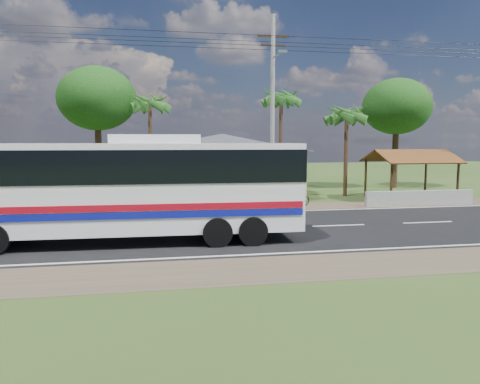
{
  "coord_description": "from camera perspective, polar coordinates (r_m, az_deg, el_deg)",
  "views": [
    {
      "loc": [
        -3.83,
        -20.0,
        3.89
      ],
      "look_at": [
        0.07,
        1.0,
        1.55
      ],
      "focal_mm": 35.0,
      "sensor_mm": 36.0,
      "label": 1
    }
  ],
  "objects": [
    {
      "name": "ground",
      "position": [
        20.73,
        0.31,
        -4.56
      ],
      "size": [
        120.0,
        120.0,
        0.0
      ],
      "primitive_type": "plane",
      "color": "#2E4619",
      "rests_on": "ground"
    },
    {
      "name": "road",
      "position": [
        20.73,
        0.31,
        -4.54
      ],
      "size": [
        120.0,
        16.0,
        0.03
      ],
      "color": "black",
      "rests_on": "ground"
    },
    {
      "name": "house",
      "position": [
        33.37,
        -2.2,
        4.1
      ],
      "size": [
        12.4,
        10.0,
        5.0
      ],
      "color": "tan",
      "rests_on": "ground"
    },
    {
      "name": "waiting_shed",
      "position": [
        33.11,
        20.07,
        3.86
      ],
      "size": [
        5.2,
        4.48,
        3.35
      ],
      "color": "#372514",
      "rests_on": "ground"
    },
    {
      "name": "concrete_barrier",
      "position": [
        30.29,
        21.06,
        -0.69
      ],
      "size": [
        7.0,
        0.3,
        0.9
      ],
      "primitive_type": "cube",
      "color": "#9E9E99",
      "rests_on": "ground"
    },
    {
      "name": "utility_poles",
      "position": [
        27.33,
        3.3,
        10.18
      ],
      "size": [
        32.8,
        2.22,
        11.0
      ],
      "color": "#9E9E99",
      "rests_on": "ground"
    },
    {
      "name": "palm_near",
      "position": [
        33.79,
        12.89,
        9.18
      ],
      "size": [
        2.8,
        2.8,
        6.7
      ],
      "color": "#47301E",
      "rests_on": "ground"
    },
    {
      "name": "palm_mid",
      "position": [
        36.98,
        5.03,
        11.29
      ],
      "size": [
        2.8,
        2.8,
        8.2
      ],
      "color": "#47301E",
      "rests_on": "ground"
    },
    {
      "name": "palm_far",
      "position": [
        36.11,
        -10.95,
        10.56
      ],
      "size": [
        2.8,
        2.8,
        7.7
      ],
      "color": "#47301E",
      "rests_on": "ground"
    },
    {
      "name": "tree_behind_house",
      "position": [
        38.36,
        -17.04,
        10.8
      ],
      "size": [
        6.0,
        6.0,
        9.61
      ],
      "color": "#47301E",
      "rests_on": "ground"
    },
    {
      "name": "tree_behind_shed",
      "position": [
        41.19,
        18.56,
        9.81
      ],
      "size": [
        5.6,
        5.6,
        9.02
      ],
      "color": "#47301E",
      "rests_on": "ground"
    },
    {
      "name": "coach_bus",
      "position": [
        18.2,
        -13.61,
        1.25
      ],
      "size": [
        13.37,
        3.2,
        4.13
      ],
      "rotation": [
        0.0,
        0.0,
        -0.03
      ],
      "color": "silver",
      "rests_on": "ground"
    },
    {
      "name": "motorcycle",
      "position": [
        28.02,
        6.83,
        -0.79
      ],
      "size": [
        1.91,
        1.01,
        0.96
      ],
      "primitive_type": "imported",
      "rotation": [
        0.0,
        0.0,
        1.79
      ],
      "color": "black",
      "rests_on": "ground"
    }
  ]
}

